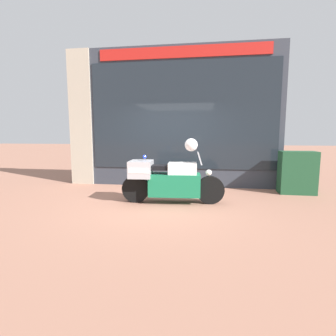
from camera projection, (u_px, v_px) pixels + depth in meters
The scene contains 6 objects.
ground_plane at pixel (160, 202), 6.14m from camera, with size 60.00×60.00×0.00m, color #9E6B56.
shop_building at pixel (160, 118), 7.88m from camera, with size 6.34×0.55×4.08m.
window_display at pixel (181, 170), 8.02m from camera, with size 5.18×0.30×2.05m.
paramedic_motorcycle at pixel (167, 179), 5.97m from camera, with size 2.34×0.66×1.19m.
utility_cabinet at pixel (297, 173), 6.89m from camera, with size 0.90×0.47×1.12m, color #1E4C2D.
white_helmet at pixel (191, 145), 5.82m from camera, with size 0.29×0.29×0.29m, color white.
Camera 1 is at (1.07, -5.89, 1.60)m, focal length 28.00 mm.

